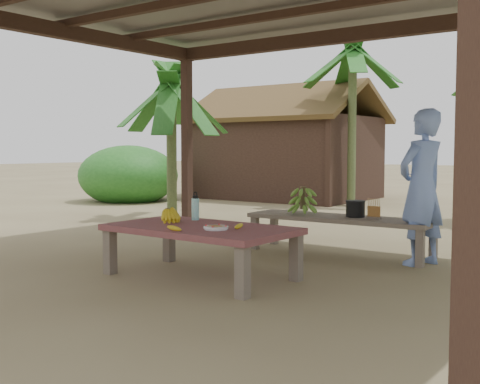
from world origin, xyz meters
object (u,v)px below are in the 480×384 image
Objects in this scene: work_table at (200,233)px; water_flask at (195,208)px; woman at (422,187)px; ripe_banana_bunch at (167,214)px; cooking_pot at (355,209)px; bench at (339,221)px; plate at (216,228)px.

water_flask is (-0.35, 0.34, 0.19)m from work_table.
ripe_banana_bunch is at bearing -25.47° from woman.
bench is at bearing -163.35° from cooking_pot.
ripe_banana_bunch is at bearing -110.79° from water_flask.
plate reaches higher than bench.
water_flask reaches higher than ripe_banana_bunch.
cooking_pot is (0.18, 0.05, 0.15)m from bench.
work_table is 1.99m from bench.
plate is at bearing -11.46° from ripe_banana_bunch.
work_table is 2.10m from cooking_pot.
cooking_pot is at bearing 59.24° from ripe_banana_bunch.
ripe_banana_bunch reaches higher than cooking_pot.
ripe_banana_bunch is 2.26m from cooking_pot.
woman is (1.85, 1.53, 0.21)m from water_flask.
ripe_banana_bunch is 2.70m from woman.
work_table is 2.43m from woman.
water_flask reaches higher than work_table.
work_table is 0.32m from plate.
water_flask is at bearing 144.25° from plate.
ripe_banana_bunch is at bearing 176.29° from work_table.
cooking_pot is at bearing -75.97° from woman.
ripe_banana_bunch is 0.87× the size of water_flask.
ripe_banana_bunch is 0.16× the size of woman.
cooking_pot reaches higher than bench.
water_flask reaches higher than bench.
work_table is at bearing 157.79° from plate.
woman is at bearing -4.78° from bench.
cooking_pot is at bearing 79.08° from plate.
woman is at bearing -7.50° from cooking_pot.
water_flask is (-0.64, 0.46, 0.11)m from plate.
cooking_pot is (0.69, 1.98, 0.11)m from work_table.
bench is at bearing 76.08° from work_table.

